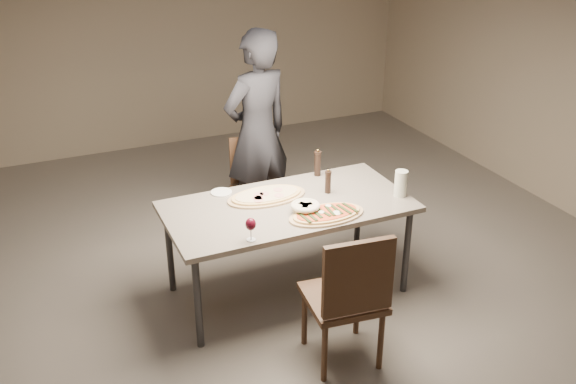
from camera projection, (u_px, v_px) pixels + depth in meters
name	position (u px, v px, depth m)	size (l,w,h in m)	color
room	(288.00, 120.00, 4.41)	(7.00, 7.00, 7.00)	#5D5650
dining_table	(288.00, 211.00, 4.71)	(1.80, 0.90, 0.75)	slate
zucchini_pizza	(327.00, 214.00, 4.52)	(0.57, 0.31, 0.05)	tan
ham_pizza	(267.00, 196.00, 4.78)	(0.61, 0.34, 0.04)	tan
bread_basket	(305.00, 207.00, 4.55)	(0.21, 0.21, 0.08)	beige
oil_dish	(272.00, 200.00, 4.74)	(0.12, 0.12, 0.01)	white
pepper_mill_left	(328.00, 182.00, 4.83)	(0.05, 0.05, 0.19)	black
pepper_mill_right	(318.00, 163.00, 5.11)	(0.06, 0.06, 0.23)	black
carafe	(401.00, 183.00, 4.78)	(0.10, 0.10, 0.20)	silver
wine_glass	(251.00, 225.00, 4.17)	(0.07, 0.07, 0.16)	silver
side_plate	(221.00, 192.00, 4.86)	(0.16, 0.16, 0.01)	white
chair_near	(349.00, 294.00, 4.00)	(0.52, 0.52, 1.00)	#3F291A
chair_far	(254.00, 181.00, 5.68)	(0.49, 0.49, 0.87)	#3F291A
diner	(257.00, 134.00, 5.56)	(0.67, 0.44, 1.83)	black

